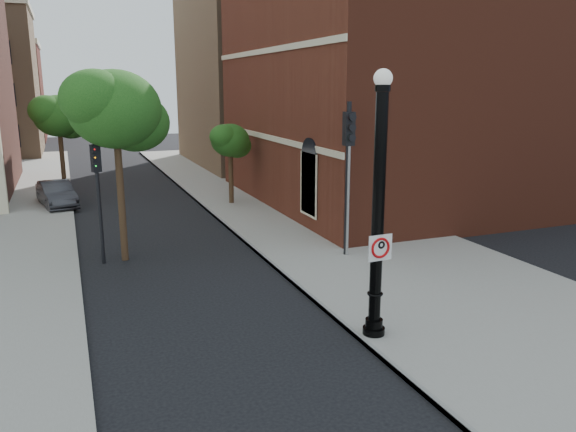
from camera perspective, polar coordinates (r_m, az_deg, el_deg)
name	(u,v)px	position (r m, az deg, el deg)	size (l,w,h in m)	color
ground	(269,343)	(13.59, -1.94, -12.75)	(120.00, 120.00, 0.00)	black
sidewalk_right	(321,223)	(24.48, 3.40, -0.76)	(8.00, 60.00, 0.12)	gray
curb_edge	(234,232)	(23.14, -5.51, -1.60)	(0.10, 60.00, 0.14)	gray
brick_wall_building	(460,79)	(32.48, 17.06, 13.16)	(22.30, 16.30, 12.50)	maroon
bg_building_tan_b	(331,71)	(46.14, 4.35, 14.44)	(22.00, 14.00, 14.00)	#9A7454
lamppost	(378,221)	(12.99, 9.11, -0.51)	(0.53, 0.53, 6.29)	black
no_parking_sign	(380,248)	(13.01, 9.36, -3.18)	(0.62, 0.08, 0.62)	white
parked_car	(57,194)	(30.19, -22.46, 2.06)	(1.38, 3.95, 1.30)	#2B2B30
traffic_signal_left	(97,179)	(19.59, -18.81, 3.57)	(0.34, 0.38, 4.32)	black
traffic_signal_right	(348,155)	(19.21, 6.16, 6.23)	(0.35, 0.45, 5.41)	black
utility_pole	(348,190)	(19.33, 6.15, 2.67)	(0.10, 0.10, 4.89)	#999999
street_tree_a	(116,111)	(19.62, -17.05, 10.15)	(3.58, 3.24, 6.46)	#372316
street_tree_b	(59,117)	(32.25, -22.22, 9.29)	(3.03, 2.73, 5.45)	#372316
street_tree_c	(230,141)	(28.22, -5.86, 7.55)	(2.27, 2.05, 4.09)	#372316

